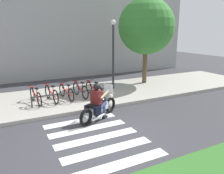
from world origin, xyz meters
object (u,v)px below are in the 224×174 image
bicycle_4 (94,89)px  bike_rack (70,93)px  rider (98,99)px  bicycle_2 (66,92)px  bicycle_3 (80,90)px  motorcycle (99,107)px  bicycle_0 (36,96)px  tree_near_rack (146,27)px  street_lamp (113,48)px  bicycle_1 (51,94)px

bicycle_4 → bike_rack: bearing=-158.6°
rider → bicycle_2: rider is taller
bicycle_2 → bicycle_3: bearing=-0.1°
motorcycle → bicycle_0: bearing=126.8°
motorcycle → bicycle_0: size_ratio=1.20×
motorcycle → bicycle_4: 2.78m
bicycle_3 → bike_rack: (-0.71, -0.55, 0.05)m
bicycle_0 → bicycle_3: 2.13m
rider → bike_rack: 2.19m
bicycle_3 → tree_near_rack: 5.72m
bicycle_4 → bicycle_3: bearing=-179.9°
motorcycle → bicycle_0: motorcycle is taller
street_lamp → bike_rack: bearing=-155.5°
bike_rack → bicycle_1: bearing=142.0°
bike_rack → street_lamp: bearing=24.5°
bicycle_4 → bicycle_1: bearing=-180.0°
bicycle_2 → bicycle_4: size_ratio=1.05×
motorcycle → tree_near_rack: bearing=38.5°
bicycle_2 → tree_near_rack: tree_near_rack is taller
bicycle_0 → tree_near_rack: size_ratio=0.32×
bicycle_1 → street_lamp: street_lamp is taller
tree_near_rack → bicycle_2: bearing=-167.5°
motorcycle → street_lamp: 4.61m
motorcycle → bicycle_2: motorcycle is taller
motorcycle → bicycle_4: size_ratio=1.26×
bicycle_2 → street_lamp: size_ratio=0.43×
bicycle_2 → bicycle_4: 1.42m
rider → bicycle_2: size_ratio=0.86×
bicycle_3 → bicycle_4: 0.71m
rider → bicycle_0: rider is taller
bicycle_0 → street_lamp: size_ratio=0.43×
bicycle_0 → bicycle_3: (2.13, -0.00, 0.01)m
bicycle_4 → street_lamp: bearing=27.3°
rider → bicycle_1: bearing=114.1°
motorcycle → street_lamp: street_lamp is taller
street_lamp → rider: bearing=-125.3°
bicycle_3 → bike_rack: bearing=-142.0°
tree_near_rack → bicycle_4: bearing=-163.3°
motorcycle → tree_near_rack: tree_near_rack is taller
bicycle_3 → tree_near_rack: tree_near_rack is taller
bicycle_1 → bicycle_2: bearing=0.1°
bicycle_1 → bicycle_3: bearing=-0.0°
bicycle_0 → bike_rack: bicycle_0 is taller
rider → bike_rack: (-0.49, 2.12, -0.27)m
bicycle_0 → bicycle_2: (1.42, 0.00, -0.00)m
bicycle_4 → street_lamp: 2.57m
rider → bicycle_3: rider is taller
bicycle_2 → bike_rack: bicycle_2 is taller
motorcycle → street_lamp: bearing=55.2°
bicycle_0 → bicycle_2: bearing=0.0°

